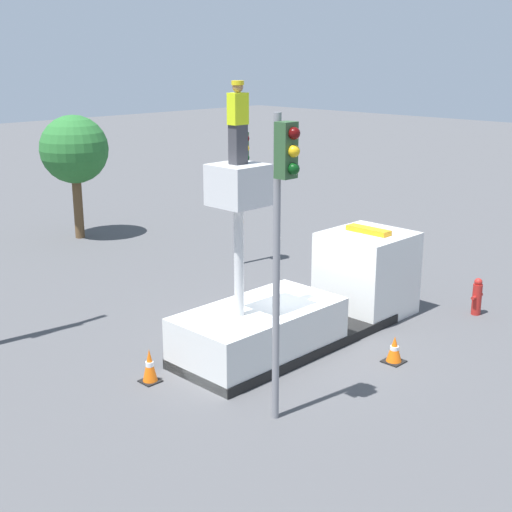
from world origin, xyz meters
name	(u,v)px	position (x,y,z in m)	size (l,w,h in m)	color
ground_plane	(290,344)	(0.00, 0.00, 0.00)	(120.00, 120.00, 0.00)	#4C4C4F
bucket_truck	(311,301)	(0.77, 0.00, 0.93)	(7.38, 2.18, 4.69)	black
worker	(238,123)	(-1.74, 0.00, 5.57)	(0.40, 0.26, 1.75)	#38383D
traffic_light_pole	(282,212)	(-2.97, -2.42, 4.21)	(0.34, 0.57, 5.98)	gray
traffic_light_across	(241,169)	(3.95, 5.79, 3.31)	(0.34, 0.57, 4.66)	gray
fire_hydrant	(477,297)	(5.19, -2.27, 0.52)	(0.50, 0.26, 1.05)	#B2231E
traffic_cone_rear	(150,366)	(-3.74, 0.77, 0.37)	(0.41, 0.41, 0.77)	black
traffic_cone_curbside	(394,350)	(0.91, -2.46, 0.30)	(0.46, 0.46, 0.64)	black
tree_left_bg	(74,150)	(2.12, 13.01, 3.43)	(2.59, 2.59, 4.76)	brown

